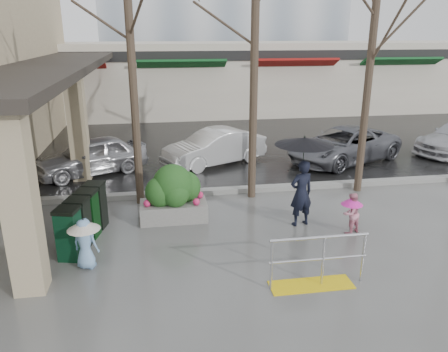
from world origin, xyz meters
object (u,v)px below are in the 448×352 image
object	(u,v)px
tree_mideast	(374,21)
car_b	(215,147)
handrail	(315,268)
planter	(173,194)
car_c	(344,145)
tree_west	(128,11)
news_boxes	(83,218)
car_a	(91,156)
tree_midwest	(255,5)
woman	(303,169)
child_pink	(351,211)
child_blue	(85,238)

from	to	relation	value
tree_mideast	car_b	xyz separation A→B (m)	(-3.92, 3.42, -4.23)
handrail	tree_mideast	bearing A→B (deg)	56.81
planter	car_b	xyz separation A→B (m)	(1.70, 4.70, -0.07)
handrail	car_c	xyz separation A→B (m)	(3.98, 7.82, 0.25)
tree_mideast	car_b	size ratio (longest dim) A/B	1.70
tree_west	news_boxes	size ratio (longest dim) A/B	3.25
tree_mideast	news_boxes	bearing A→B (deg)	-164.03
car_a	news_boxes	bearing A→B (deg)	-20.41
tree_midwest	tree_mideast	xyz separation A→B (m)	(3.30, -0.00, -0.37)
woman	planter	world-z (taller)	woman
tree_west	news_boxes	distance (m)	5.17
handrail	child_pink	xyz separation A→B (m)	(1.64, 2.06, 0.19)
planter	woman	bearing A→B (deg)	-15.09
handrail	child_blue	distance (m)	4.58
handrail	tree_west	world-z (taller)	tree_west
woman	car_c	size ratio (longest dim) A/B	0.50
news_boxes	tree_west	bearing A→B (deg)	74.58
woman	tree_mideast	bearing A→B (deg)	-153.71
planter	car_a	size ratio (longest dim) A/B	0.46
child_pink	car_b	world-z (taller)	car_b
tree_west	planter	distance (m)	4.65
tree_mideast	child_blue	xyz separation A→B (m)	(-7.50, -3.43, -4.21)
planter	car_b	world-z (taller)	planter
planter	car_b	distance (m)	5.00
tree_west	woman	bearing A→B (deg)	-28.03
tree_west	car_a	size ratio (longest dim) A/B	1.84
woman	car_c	bearing A→B (deg)	-136.80
tree_west	news_boxes	xyz separation A→B (m)	(-1.21, -2.21, -4.51)
news_boxes	child_pink	bearing A→B (deg)	8.33
car_a	car_b	bearing A→B (deg)	70.98
handrail	child_blue	size ratio (longest dim) A/B	1.76
tree_midwest	car_b	distance (m)	5.77
tree_west	handrail	bearing A→B (deg)	-55.01
woman	car_c	world-z (taller)	woman
child_pink	tree_mideast	bearing A→B (deg)	-141.86
planter	handrail	bearing A→B (deg)	-54.83
child_pink	news_boxes	size ratio (longest dim) A/B	0.48
tree_midwest	child_pink	world-z (taller)	tree_midwest
planter	child_blue	bearing A→B (deg)	-131.14
handrail	news_boxes	world-z (taller)	news_boxes
handrail	car_b	distance (m)	8.26
tree_midwest	news_boxes	size ratio (longest dim) A/B	3.34
child_blue	car_c	xyz separation A→B (m)	(8.34, 6.45, -0.02)
handrail	tree_mideast	distance (m)	7.28
tree_mideast	car_b	bearing A→B (deg)	138.86
car_a	car_c	bearing A→B (deg)	65.03
planter	car_c	world-z (taller)	planter
child_blue	handrail	bearing A→B (deg)	-176.55
car_a	car_c	world-z (taller)	same
car_c	woman	bearing A→B (deg)	-58.83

